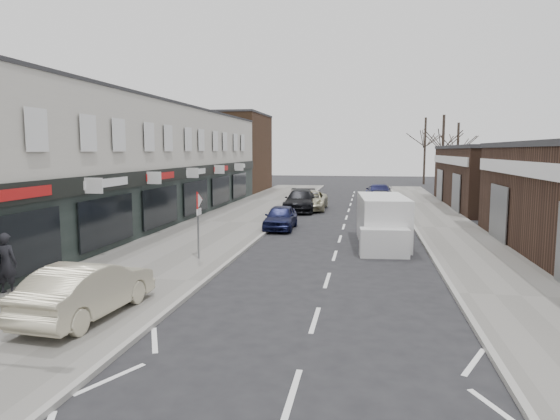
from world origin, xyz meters
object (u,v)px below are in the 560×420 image
at_px(parked_car_left_c, 310,200).
at_px(sedan_on_pavement, 88,289).
at_px(white_van, 383,222).
at_px(parked_car_left_a, 281,217).
at_px(parked_car_right_a, 385,222).
at_px(warning_sign, 199,206).
at_px(pedestrian, 6,263).
at_px(parked_car_left_b, 300,201).
at_px(parked_car_right_c, 379,193).
at_px(parked_car_right_b, 380,198).

bearing_deg(parked_car_left_c, sedan_on_pavement, -97.18).
bearing_deg(white_van, parked_car_left_a, 141.03).
height_order(sedan_on_pavement, parked_car_right_a, sedan_on_pavement).
bearing_deg(sedan_on_pavement, parked_car_left_a, -94.09).
distance_m(warning_sign, pedestrian, 6.96).
bearing_deg(sedan_on_pavement, parked_car_left_b, -91.15).
height_order(warning_sign, parked_car_right_c, warning_sign).
distance_m(parked_car_left_a, parked_car_right_b, 13.09).
xyz_separation_m(warning_sign, parked_car_left_c, (2.35, 17.76, -1.51)).
relative_size(warning_sign, white_van, 0.46).
distance_m(pedestrian, parked_car_right_b, 28.26).
relative_size(pedestrian, parked_car_right_c, 0.35).
bearing_deg(parked_car_right_c, parked_car_left_b, 53.99).
distance_m(warning_sign, parked_car_right_c, 26.05).
height_order(parked_car_left_a, parked_car_right_a, parked_car_left_a).
xyz_separation_m(pedestrian, parked_car_left_c, (6.39, 23.31, -0.33)).
distance_m(pedestrian, parked_car_left_c, 24.18).
distance_m(sedan_on_pavement, pedestrian, 3.80).
bearing_deg(parked_car_right_b, warning_sign, 68.47).
xyz_separation_m(warning_sign, parked_car_right_c, (7.43, 24.92, -1.44)).
bearing_deg(parked_car_right_a, pedestrian, 48.98).
bearing_deg(white_van, parked_car_left_b, 109.66).
bearing_deg(parked_car_left_b, parked_car_right_a, -60.41).
relative_size(pedestrian, parked_car_left_a, 0.47).
bearing_deg(warning_sign, sedan_on_pavement, -94.47).
bearing_deg(parked_car_right_c, parked_car_right_a, 88.73).
height_order(sedan_on_pavement, parked_car_left_b, sedan_on_pavement).
xyz_separation_m(pedestrian, parked_car_right_b, (11.48, 25.83, -0.33)).
distance_m(warning_sign, parked_car_left_a, 8.79).
distance_m(parked_car_left_b, parked_car_right_c, 9.89).
relative_size(parked_car_left_b, parked_car_right_a, 1.33).
bearing_deg(sedan_on_pavement, parked_car_right_a, -113.69).
bearing_deg(warning_sign, white_van, 33.65).
xyz_separation_m(warning_sign, parked_car_left_a, (1.76, 8.48, -1.54)).
xyz_separation_m(parked_car_left_b, parked_car_right_a, (5.60, -9.01, -0.11)).
bearing_deg(parked_car_left_c, parked_car_left_a, -94.16).
bearing_deg(parked_car_left_a, parked_car_left_c, 85.28).
bearing_deg(pedestrian, warning_sign, -128.92).
height_order(parked_car_left_c, parked_car_right_b, parked_car_right_b).
distance_m(parked_car_left_c, parked_car_right_c, 8.78).
bearing_deg(warning_sign, parked_car_left_b, 84.03).
xyz_separation_m(sedan_on_pavement, parked_car_right_c, (7.98, 31.95, -0.06)).
xyz_separation_m(parked_car_left_a, parked_car_right_c, (5.68, 16.44, 0.09)).
bearing_deg(parked_car_left_b, sedan_on_pavement, -97.80).
bearing_deg(white_van, parked_car_right_b, 84.51).
height_order(white_van, parked_car_right_c, white_van).
bearing_deg(parked_car_left_c, parked_car_left_b, -122.60).
bearing_deg(white_van, pedestrian, -141.83).
relative_size(warning_sign, parked_car_left_c, 0.54).
xyz_separation_m(pedestrian, parked_car_right_a, (11.40, 13.36, -0.38)).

